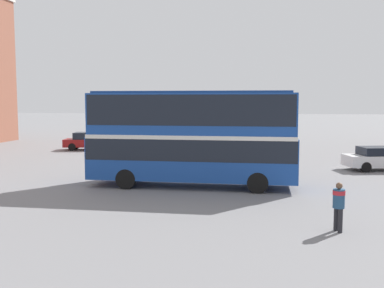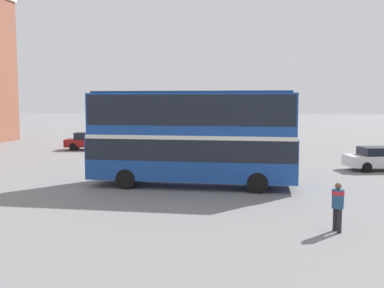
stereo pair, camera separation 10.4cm
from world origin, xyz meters
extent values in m
plane|color=slate|center=(0.00, 0.00, 0.00)|extent=(240.00, 240.00, 0.00)
cube|color=#194293|center=(-1.76, -0.56, 1.46)|extent=(10.24, 2.70, 2.09)
cube|color=#194293|center=(-1.76, -0.56, 3.57)|extent=(10.08, 2.62, 2.13)
cube|color=black|center=(-1.76, -0.56, 1.94)|extent=(10.14, 2.73, 1.03)
cube|color=black|center=(-1.76, -0.56, 3.83)|extent=(9.93, 2.65, 1.45)
cube|color=silver|center=(-1.76, -0.56, 2.54)|extent=(10.13, 2.72, 0.20)
cube|color=navy|center=(-1.76, -0.56, 4.69)|extent=(9.62, 2.44, 0.10)
cylinder|color=black|center=(1.52, 0.54, 0.49)|extent=(0.98, 0.31, 0.98)
cylinder|color=black|center=(1.49, -1.75, 0.49)|extent=(0.98, 0.31, 0.98)
cylinder|color=black|center=(-4.80, 0.62, 0.49)|extent=(0.98, 0.31, 0.98)
cylinder|color=black|center=(-4.84, -1.67, 0.49)|extent=(0.98, 0.31, 0.98)
cylinder|color=#232328|center=(4.15, -7.66, 0.39)|extent=(0.15, 0.15, 0.79)
cylinder|color=#232328|center=(4.05, -7.43, 0.39)|extent=(0.15, 0.15, 0.79)
cylinder|color=navy|center=(4.10, -7.54, 1.10)|extent=(0.50, 0.50, 0.63)
cylinder|color=#B2232D|center=(4.10, -7.54, 1.30)|extent=(0.53, 0.53, 0.14)
sphere|color=brown|center=(4.10, -7.54, 1.53)|extent=(0.21, 0.21, 0.21)
cube|color=silver|center=(9.05, 6.35, 0.60)|extent=(4.74, 2.73, 0.68)
cube|color=black|center=(8.87, 6.31, 1.19)|extent=(2.62, 2.07, 0.50)
cylinder|color=black|center=(7.52, 6.81, 0.31)|extent=(0.66, 0.36, 0.63)
cylinder|color=black|center=(7.88, 5.26, 0.31)|extent=(0.66, 0.36, 0.63)
cube|color=maroon|center=(-12.98, 14.63, 0.61)|extent=(4.48, 2.37, 0.66)
cube|color=black|center=(-13.15, 14.60, 1.23)|extent=(2.43, 1.87, 0.58)
cylinder|color=black|center=(-11.80, 15.59, 0.32)|extent=(0.68, 0.32, 0.65)
cylinder|color=black|center=(-11.56, 14.08, 0.32)|extent=(0.68, 0.32, 0.65)
cylinder|color=black|center=(-14.41, 15.17, 0.32)|extent=(0.68, 0.32, 0.65)
cylinder|color=black|center=(-14.16, 13.66, 0.32)|extent=(0.68, 0.32, 0.65)
camera|label=1|loc=(1.44, -22.46, 4.30)|focal=42.00mm
camera|label=2|loc=(1.55, -22.45, 4.30)|focal=42.00mm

